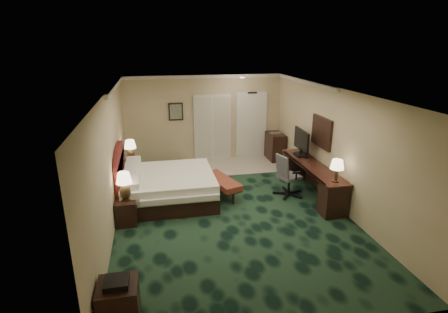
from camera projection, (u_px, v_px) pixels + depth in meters
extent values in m
cube|color=black|center=(229.00, 209.00, 8.07)|extent=(5.00, 7.50, 0.00)
cube|color=silver|center=(230.00, 91.00, 7.22)|extent=(5.00, 7.50, 0.00)
cube|color=tan|center=(204.00, 118.00, 11.13)|extent=(5.00, 0.00, 2.70)
cube|color=tan|center=(296.00, 247.00, 4.16)|extent=(5.00, 0.00, 2.70)
cube|color=tan|center=(111.00, 161.00, 7.17)|extent=(0.00, 7.50, 2.70)
cube|color=tan|center=(334.00, 147.00, 8.12)|extent=(0.00, 7.50, 2.70)
cube|color=#B5AEA0|center=(238.00, 165.00, 10.94)|extent=(3.20, 1.70, 0.01)
cube|color=silver|center=(251.00, 125.00, 11.49)|extent=(1.02, 0.06, 2.18)
cube|color=beige|center=(212.00, 127.00, 11.24)|extent=(1.20, 0.06, 2.10)
cube|color=#435C51|center=(176.00, 112.00, 10.85)|extent=(0.45, 0.06, 0.55)
cube|color=white|center=(322.00, 132.00, 8.61)|extent=(0.05, 0.95, 0.75)
cube|color=white|center=(169.00, 187.00, 8.42)|extent=(2.15, 1.99, 0.68)
cube|color=black|center=(126.00, 212.00, 7.36)|extent=(0.42, 0.49, 0.53)
cube|color=black|center=(132.00, 170.00, 9.70)|extent=(0.43, 0.49, 0.54)
cube|color=maroon|center=(221.00, 187.00, 8.73)|extent=(0.85, 1.40, 0.45)
cube|color=black|center=(119.00, 302.00, 4.77)|extent=(0.54, 0.54, 0.58)
cube|color=black|center=(311.00, 180.00, 8.72)|extent=(0.59, 2.72, 0.79)
cube|color=black|center=(301.00, 143.00, 9.18)|extent=(0.12, 0.91, 0.71)
cube|color=black|center=(275.00, 146.00, 11.33)|extent=(0.46, 0.82, 0.87)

